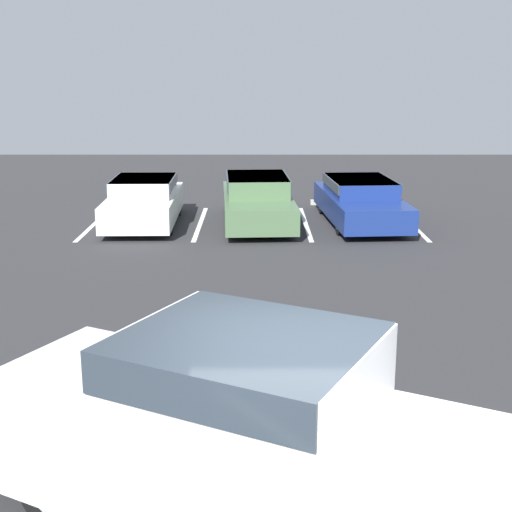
# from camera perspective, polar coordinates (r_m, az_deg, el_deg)

# --- Properties ---
(stall_stripe_a) EXTENTS (0.12, 4.42, 0.01)m
(stall_stripe_a) POSITION_cam_1_polar(r_m,az_deg,el_deg) (19.74, -12.99, 2.56)
(stall_stripe_a) COLOR white
(stall_stripe_a) RESTS_ON ground_plane
(stall_stripe_b) EXTENTS (0.12, 4.42, 0.01)m
(stall_stripe_b) POSITION_cam_1_polar(r_m,az_deg,el_deg) (19.32, -4.71, 2.62)
(stall_stripe_b) COLOR white
(stall_stripe_b) RESTS_ON ground_plane
(stall_stripe_c) EXTENTS (0.12, 4.42, 0.01)m
(stall_stripe_c) POSITION_cam_1_polar(r_m,az_deg,el_deg) (19.30, 3.75, 2.63)
(stall_stripe_c) COLOR white
(stall_stripe_c) RESTS_ON ground_plane
(stall_stripe_d) EXTENTS (0.12, 4.42, 0.01)m
(stall_stripe_d) POSITION_cam_1_polar(r_m,az_deg,el_deg) (19.71, 12.05, 2.59)
(stall_stripe_d) COLOR white
(stall_stripe_d) RESTS_ON ground_plane
(pickup_truck) EXTENTS (6.04, 4.40, 1.82)m
(pickup_truck) POSITION_cam_1_polar(r_m,az_deg,el_deg) (6.31, 1.54, -14.73)
(pickup_truck) COLOR white
(pickup_truck) RESTS_ON ground_plane
(parked_sedan_a) EXTENTS (1.83, 4.31, 1.24)m
(parked_sedan_a) POSITION_cam_1_polar(r_m,az_deg,el_deg) (19.26, -9.18, 4.44)
(parked_sedan_a) COLOR silver
(parked_sedan_a) RESTS_ON ground_plane
(parked_sedan_b) EXTENTS (2.02, 4.85, 1.29)m
(parked_sedan_b) POSITION_cam_1_polar(r_m,az_deg,el_deg) (19.11, -0.13, 4.63)
(parked_sedan_b) COLOR #4C6B47
(parked_sedan_b) RESTS_ON ground_plane
(parked_sedan_c) EXTENTS (2.13, 4.90, 1.20)m
(parked_sedan_c) POSITION_cam_1_polar(r_m,az_deg,el_deg) (19.41, 8.10, 4.51)
(parked_sedan_c) COLOR navy
(parked_sedan_c) RESTS_ON ground_plane
(wheel_stop_curb) EXTENTS (1.60, 0.20, 0.14)m
(wheel_stop_curb) POSITION_cam_1_polar(r_m,az_deg,el_deg) (22.15, 6.22, 4.30)
(wheel_stop_curb) COLOR #B7B2A8
(wheel_stop_curb) RESTS_ON ground_plane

